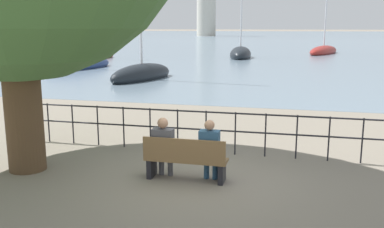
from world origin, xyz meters
name	(u,v)px	position (x,y,z in m)	size (l,w,h in m)	color
ground_plane	(186,179)	(0.00, 0.00, 0.00)	(1000.00, 1000.00, 0.00)	gray
harbor_water	(292,35)	(0.00, 158.18, 0.00)	(600.00, 300.00, 0.01)	slate
park_bench	(185,160)	(0.00, -0.06, 0.43)	(1.67, 0.45, 0.90)	brown
seated_person_left	(164,145)	(-0.48, 0.01, 0.69)	(0.42, 0.35, 1.26)	#4C4C51
seated_person_right	(210,148)	(0.48, 0.01, 0.69)	(0.40, 0.35, 1.27)	navy
promenade_railing	(206,125)	(0.00, 1.95, 0.69)	(10.12, 0.04, 1.05)	black
sailboat_0	(240,54)	(-3.38, 34.95, 0.35)	(2.52, 6.46, 7.85)	black
sailboat_1	(324,51)	(5.08, 43.71, 0.31)	(4.54, 8.71, 10.11)	maroon
sailboat_2	(142,74)	(-6.72, 15.68, 0.34)	(2.94, 5.89, 10.61)	black
sailboat_3	(78,65)	(-13.61, 20.72, 0.29)	(3.64, 7.30, 9.65)	navy
sailboat_4	(95,56)	(-17.05, 30.43, 0.28)	(3.20, 5.48, 8.76)	maroon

